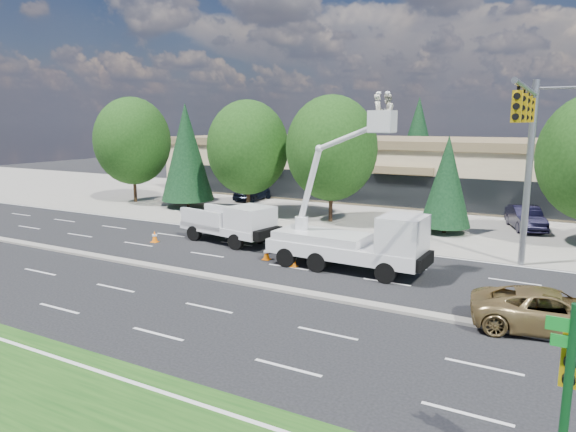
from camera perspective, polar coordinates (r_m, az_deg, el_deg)
The scene contains 22 objects.
ground at distance 22.72m, azimuth -3.86°, elevation -7.68°, with size 140.00×140.00×0.00m, color black.
concrete_apron at distance 40.53m, azimuth 11.50°, elevation 0.22°, with size 140.00×22.00×0.01m, color gray.
road_median at distance 22.70m, azimuth -3.86°, elevation -7.54°, with size 120.00×0.55×0.12m, color gray.
strip_mall at distance 49.71m, azimuth 15.07°, elevation 5.22°, with size 50.40×15.40×5.50m.
tree_front_a at distance 47.29m, azimuth -16.90°, elevation 7.97°, with size 6.61×6.61×9.17m.
tree_front_b at distance 43.26m, azimuth -11.22°, elevation 6.98°, with size 4.33×4.33×8.54m.
tree_front_c at distance 39.67m, azimuth -4.51°, elevation 7.59°, with size 6.28×6.28×8.71m.
tree_front_d at distance 36.31m, azimuth 4.86°, elevation 7.51°, with size 6.42×6.42×8.91m.
tree_front_e at distance 34.03m, azimuth 17.25°, elevation 3.72°, with size 3.16×3.16×6.23m.
tree_back_a at distance 67.14m, azimuth 2.46°, elevation 8.11°, with size 4.09×4.09×8.05m.
tree_back_b at distance 62.20m, azimuth 14.24°, elevation 8.51°, with size 5.00×5.00×9.85m.
tree_back_c at distance 60.26m, azimuth 27.25°, elevation 6.48°, with size 3.86×3.86×7.61m.
signal_mast at distance 25.28m, azimuth 25.16°, elevation 7.20°, with size 2.76×10.16×9.00m.
street_sign_pole at distance 10.81m, azimuth 28.66°, elevation -16.22°, with size 0.90×0.44×4.00m.
utility_pickup at distance 30.26m, azimuth -6.17°, elevation -1.25°, with size 6.36×3.32×2.32m.
bucket_truck at distance 24.48m, azimuth 7.68°, elevation -2.07°, with size 7.67×2.67×8.37m.
traffic_cone_a at distance 31.46m, azimuth -14.60°, elevation -2.22°, with size 0.40×0.40×0.70m.
traffic_cone_b at distance 26.66m, azimuth -2.40°, elevation -4.16°, with size 0.40×0.40×0.70m.
traffic_cone_c at distance 25.36m, azimuth 0.59°, elevation -4.91°, with size 0.40×0.40×0.70m.
minivan at distance 19.81m, azimuth 27.22°, elevation -9.41°, with size 2.40×5.20×1.45m, color #9A7F4A.
parked_car_west at distance 46.90m, azimuth -3.87°, elevation 2.76°, with size 1.87×4.66×1.59m, color black.
parked_car_east at distance 37.40m, azimuth 24.90°, elevation -0.18°, with size 1.66×4.75×1.57m, color black.
Camera 1 is at (11.67, -18.17, 7.07)m, focal length 32.00 mm.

